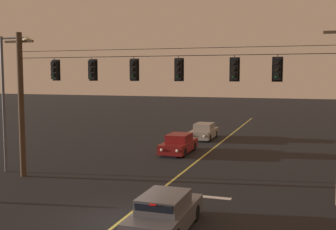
% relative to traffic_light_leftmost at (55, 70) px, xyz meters
% --- Properties ---
extents(ground_plane, '(180.00, 180.00, 0.00)m').
position_rel_traffic_light_leftmost_xyz_m(ground_plane, '(6.02, -4.87, -5.94)').
color(ground_plane, black).
extents(lane_centre_stripe, '(0.14, 60.00, 0.01)m').
position_rel_traffic_light_leftmost_xyz_m(lane_centre_stripe, '(6.02, 6.02, -5.94)').
color(lane_centre_stripe, '#D1C64C').
rests_on(lane_centre_stripe, ground).
extents(stop_bar_paint, '(3.40, 0.36, 0.01)m').
position_rel_traffic_light_leftmost_xyz_m(stop_bar_paint, '(7.92, -0.58, -5.94)').
color(stop_bar_paint, silver).
rests_on(stop_bar_paint, ground).
extents(signal_span_assembly, '(18.27, 0.32, 7.99)m').
position_rel_traffic_light_leftmost_xyz_m(signal_span_assembly, '(6.02, 0.02, -1.79)').
color(signal_span_assembly, '#423021').
rests_on(signal_span_assembly, ground).
extents(traffic_light_leftmost, '(0.48, 0.41, 1.22)m').
position_rel_traffic_light_leftmost_xyz_m(traffic_light_leftmost, '(0.00, 0.00, 0.00)').
color(traffic_light_leftmost, black).
extents(traffic_light_left_inner, '(0.48, 0.41, 1.22)m').
position_rel_traffic_light_leftmost_xyz_m(traffic_light_left_inner, '(2.23, 0.00, 0.00)').
color(traffic_light_left_inner, black).
extents(traffic_light_centre, '(0.48, 0.41, 1.22)m').
position_rel_traffic_light_leftmost_xyz_m(traffic_light_centre, '(4.54, 0.00, 0.00)').
color(traffic_light_centre, black).
extents(traffic_light_right_inner, '(0.48, 0.41, 1.22)m').
position_rel_traffic_light_leftmost_xyz_m(traffic_light_right_inner, '(6.87, 0.00, 0.00)').
color(traffic_light_right_inner, black).
extents(traffic_light_rightmost, '(0.48, 0.41, 1.22)m').
position_rel_traffic_light_leftmost_xyz_m(traffic_light_rightmost, '(9.56, 0.00, 0.00)').
color(traffic_light_rightmost, black).
extents(traffic_light_far_right, '(0.48, 0.41, 1.22)m').
position_rel_traffic_light_leftmost_xyz_m(traffic_light_far_right, '(11.48, 0.00, 0.00)').
color(traffic_light_far_right, black).
extents(car_waiting_near_lane, '(1.80, 4.33, 1.39)m').
position_rel_traffic_light_leftmost_xyz_m(car_waiting_near_lane, '(7.97, -5.21, -5.29)').
color(car_waiting_near_lane, '#4C4C51').
rests_on(car_waiting_near_lane, ground).
extents(car_oncoming_lead, '(1.80, 4.42, 1.39)m').
position_rel_traffic_light_leftmost_xyz_m(car_oncoming_lead, '(4.01, 9.54, -5.29)').
color(car_oncoming_lead, maroon).
rests_on(car_oncoming_lead, ground).
extents(car_oncoming_trailing, '(1.80, 4.42, 1.39)m').
position_rel_traffic_light_leftmost_xyz_m(car_oncoming_trailing, '(4.18, 16.70, -5.29)').
color(car_oncoming_trailing, gray).
rests_on(car_oncoming_trailing, ground).
extents(street_lamp_corner, '(2.11, 0.30, 7.88)m').
position_rel_traffic_light_leftmost_xyz_m(street_lamp_corner, '(-3.62, 0.67, -1.20)').
color(street_lamp_corner, '#4C4F54').
rests_on(street_lamp_corner, ground).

